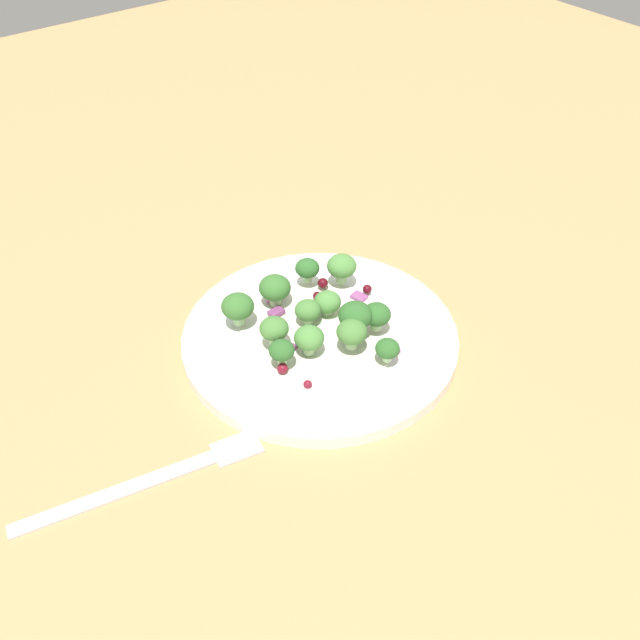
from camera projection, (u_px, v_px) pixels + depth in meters
ground_plane at (327, 334)px, 68.16cm from camera, size 180.00×180.00×2.00cm
plate at (320, 336)px, 65.17cm from camera, size 24.08×24.08×1.70cm
dressing_pool at (320, 332)px, 64.88cm from camera, size 13.97×13.97×0.20cm
broccoli_floret_0 at (357, 315)px, 62.90cm from camera, size 2.94×2.94×2.97cm
broccoli_floret_1 at (322, 301)px, 65.88cm from camera, size 2.43×2.43×2.46cm
broccoli_floret_2 at (275, 288)px, 66.47cm from camera, size 2.89×2.89×2.93cm
broccoli_floret_3 at (238, 307)px, 64.08cm from camera, size 2.87×2.87×2.90cm
broccoli_floret_4 at (309, 338)px, 61.50cm from camera, size 2.54×2.54×2.57cm
broccoli_floret_5 at (274, 329)px, 61.88cm from camera, size 2.47×2.47×2.51cm
broccoli_floret_6 at (282, 351)px, 60.16cm from camera, size 2.13×2.13×2.15cm
broccoli_floret_7 at (390, 348)px, 60.94cm from camera, size 2.04×2.04×2.06cm
broccoli_floret_8 at (377, 315)px, 63.49cm from camera, size 2.47×2.47×2.50cm
broccoli_floret_9 at (308, 311)px, 64.60cm from camera, size 2.31×2.31×2.34cm
broccoli_floret_10 at (342, 267)px, 68.47cm from camera, size 2.75×2.75×2.79cm
broccoli_floret_11 at (307, 269)px, 68.57cm from camera, size 2.26×2.26×2.29cm
broccoli_floret_12 at (352, 333)px, 61.53cm from camera, size 2.59×2.59×2.62cm
cranberry_0 at (283, 368)px, 60.62cm from camera, size 0.92×0.92×0.92cm
cranberry_1 at (369, 290)px, 68.21cm from camera, size 0.85×0.85×0.85cm
cranberry_2 at (317, 296)px, 68.04cm from camera, size 0.78×0.78×0.78cm
cranberry_3 at (323, 283)px, 68.84cm from camera, size 0.98×0.98×0.98cm
cranberry_4 at (308, 384)px, 59.55cm from camera, size 0.71×0.71×0.71cm
onion_bit_0 at (275, 298)px, 67.66cm from camera, size 1.72×1.72×0.50cm
onion_bit_1 at (356, 295)px, 68.56cm from camera, size 1.59×1.33×0.50cm
onion_bit_2 at (276, 312)px, 66.26cm from camera, size 1.00×1.42×0.39cm
onion_bit_3 at (287, 348)px, 62.93cm from camera, size 1.67×1.72×0.31cm
onion_bit_4 at (355, 317)px, 65.95cm from camera, size 1.29×1.36×0.36cm
onion_bit_5 at (390, 350)px, 62.74cm from camera, size 1.36×1.28×0.40cm
fork at (156, 477)px, 54.32cm from camera, size 5.44×18.59×0.50cm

